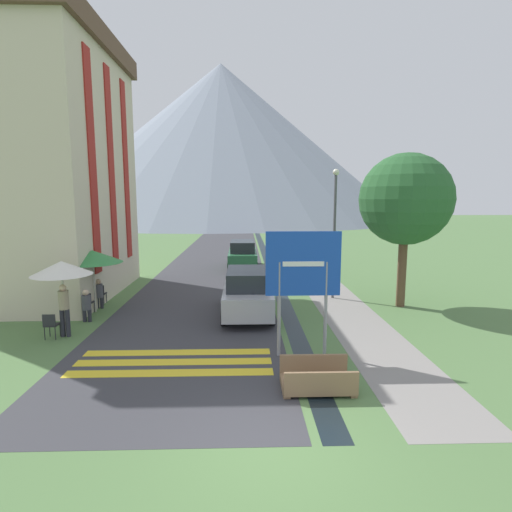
{
  "coord_description": "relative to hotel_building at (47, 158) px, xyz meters",
  "views": [
    {
      "loc": [
        -0.54,
        -6.72,
        4.53
      ],
      "look_at": [
        -0.02,
        10.0,
        2.1
      ],
      "focal_mm": 28.0,
      "sensor_mm": 36.0,
      "label": 1
    }
  ],
  "objects": [
    {
      "name": "tree_by_path",
      "position": [
        15.47,
        -2.49,
        -1.88
      ],
      "size": [
        3.74,
        3.74,
        6.36
      ],
      "color": "brown",
      "rests_on": "ground_plane"
    },
    {
      "name": "cafe_chair_middle",
      "position": [
        2.69,
        -3.27,
        -5.83
      ],
      "size": [
        0.4,
        0.4,
        0.85
      ],
      "rotation": [
        0.0,
        0.0,
        0.25
      ],
      "color": "#232328",
      "rests_on": "ground_plane"
    },
    {
      "name": "hotel_building",
      "position": [
        0.0,
        0.0,
        0.0
      ],
      "size": [
        6.14,
        8.86,
        11.8
      ],
      "color": "beige",
      "rests_on": "ground_plane"
    },
    {
      "name": "parked_car_far",
      "position": [
        8.77,
        6.85,
        -5.43
      ],
      "size": [
        1.88,
        4.57,
        1.82
      ],
      "color": "#28663D",
      "rests_on": "ground_plane"
    },
    {
      "name": "cafe_chair_nearest",
      "position": [
        2.61,
        -6.1,
        -5.83
      ],
      "size": [
        0.4,
        0.4,
        0.85
      ],
      "rotation": [
        0.0,
        0.0,
        -0.26
      ],
      "color": "#232328",
      "rests_on": "ground_plane"
    },
    {
      "name": "drainage_channel",
      "position": [
        10.59,
        18.0,
        -6.34
      ],
      "size": [
        0.6,
        60.0,
        0.0
      ],
      "color": "black",
      "rests_on": "ground_plane"
    },
    {
      "name": "road_sign",
      "position": [
        10.53,
        -7.7,
        -3.93
      ],
      "size": [
        2.13,
        0.11,
        3.62
      ],
      "color": "gray",
      "rests_on": "ground_plane"
    },
    {
      "name": "person_seated_far",
      "position": [
        2.86,
        -2.45,
        -5.66
      ],
      "size": [
        0.32,
        0.32,
        1.23
      ],
      "color": "#282833",
      "rests_on": "ground_plane"
    },
    {
      "name": "cafe_chair_far_right",
      "position": [
        2.68,
        -1.81,
        -5.83
      ],
      "size": [
        0.4,
        0.4,
        0.85
      ],
      "rotation": [
        0.0,
        0.0,
        0.18
      ],
      "color": "#232328",
      "rests_on": "ground_plane"
    },
    {
      "name": "ground_plane",
      "position": [
        9.39,
        8.0,
        -6.34
      ],
      "size": [
        160.0,
        160.0,
        0.0
      ],
      "primitive_type": "plane",
      "color": "#517542"
    },
    {
      "name": "person_seated_near",
      "position": [
        3.05,
        -4.27,
        -5.67
      ],
      "size": [
        0.32,
        0.32,
        1.21
      ],
      "color": "#282833",
      "rests_on": "ground_plane"
    },
    {
      "name": "parked_car_near",
      "position": [
        8.99,
        -3.56,
        -5.43
      ],
      "size": [
        1.93,
        4.42,
        1.82
      ],
      "color": "#B2B2B7",
      "rests_on": "ground_plane"
    },
    {
      "name": "mountain_distant",
      "position": [
        4.1,
        70.88,
        10.08
      ],
      "size": [
        77.4,
        77.4,
        32.85
      ],
      "color": "gray",
      "rests_on": "ground_plane"
    },
    {
      "name": "cafe_umbrella_front_white",
      "position": [
        2.92,
        -5.74,
        -4.07
      ],
      "size": [
        1.92,
        1.92,
        2.5
      ],
      "color": "#B7B2A8",
      "rests_on": "ground_plane"
    },
    {
      "name": "footpath",
      "position": [
        12.99,
        18.0,
        -6.34
      ],
      "size": [
        2.2,
        60.0,
        0.01
      ],
      "color": "gray",
      "rests_on": "ground_plane"
    },
    {
      "name": "footbridge",
      "position": [
        10.59,
        -9.76,
        -6.11
      ],
      "size": [
        1.7,
        1.1,
        0.65
      ],
      "color": "#846647",
      "rests_on": "ground_plane"
    },
    {
      "name": "road",
      "position": [
        6.89,
        18.0,
        -6.34
      ],
      "size": [
        6.4,
        60.0,
        0.01
      ],
      "color": "#38383D",
      "rests_on": "ground_plane"
    },
    {
      "name": "streetlamp",
      "position": [
        12.91,
        -1.02,
        -2.95
      ],
      "size": [
        0.28,
        0.28,
        5.8
      ],
      "color": "#515156",
      "rests_on": "ground_plane"
    },
    {
      "name": "crosswalk_marking",
      "position": [
        6.89,
        -8.09,
        -6.33
      ],
      "size": [
        5.44,
        1.84,
        0.01
      ],
      "color": "yellow",
      "rests_on": "ground_plane"
    },
    {
      "name": "cafe_umbrella_middle_green",
      "position": [
        2.9,
        -3.0,
        -4.09
      ],
      "size": [
        2.29,
        2.29,
        2.5
      ],
      "color": "#B7B2A8",
      "rests_on": "ground_plane"
    },
    {
      "name": "person_standing_terrace",
      "position": [
        2.97,
        -5.88,
        -5.32
      ],
      "size": [
        0.32,
        0.32,
        1.76
      ],
      "color": "#282833",
      "rests_on": "ground_plane"
    }
  ]
}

